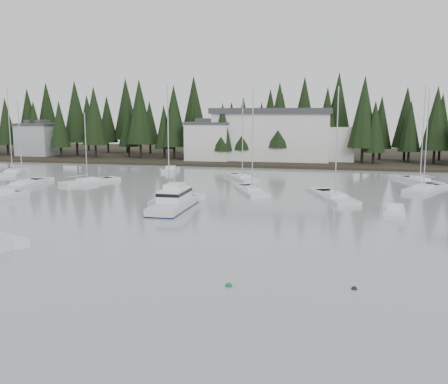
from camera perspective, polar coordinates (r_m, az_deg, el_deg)
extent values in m
plane|color=gray|center=(27.43, -6.63, -13.83)|extent=(260.00, 260.00, 0.00)
cube|color=black|center=(121.54, 8.70, 4.04)|extent=(240.00, 54.00, 1.00)
cube|color=silver|center=(106.33, -1.73, 5.71)|extent=(9.00, 7.00, 7.50)
cube|color=#38383D|center=(106.17, -1.74, 7.87)|extent=(9.54, 7.42, 0.50)
cube|color=#38383D|center=(106.15, -1.74, 8.19)|extent=(4.95, 3.85, 0.80)
cube|color=#999EA0|center=(125.37, -20.51, 5.55)|extent=(8.00, 7.00, 7.00)
cube|color=#38383D|center=(125.23, -20.61, 7.27)|extent=(8.48, 7.42, 0.50)
cube|color=#38383D|center=(125.21, -20.62, 7.54)|extent=(4.40, 3.85, 0.80)
cube|color=silver|center=(106.76, 5.49, 6.36)|extent=(24.00, 10.00, 10.00)
cube|color=#38383D|center=(106.63, 5.53, 9.21)|extent=(25.00, 11.00, 1.20)
cube|color=silver|center=(107.99, 11.97, 5.44)|extent=(10.00, 8.00, 7.00)
cube|color=silver|center=(55.45, -5.80, -1.84)|extent=(3.14, 9.98, 1.45)
cube|color=black|center=(55.47, -5.80, -1.95)|extent=(3.17, 10.03, 0.20)
cube|color=white|center=(55.66, -5.67, -0.32)|extent=(2.56, 5.19, 1.31)
cube|color=black|center=(55.61, -5.67, 0.00)|extent=(2.62, 5.24, 0.36)
cube|color=white|center=(55.51, -5.68, 0.65)|extent=(1.86, 2.60, 0.59)
cylinder|color=#A5A8AD|center=(55.41, -5.69, 1.39)|extent=(0.10, 0.10, 1.00)
cube|color=silver|center=(78.06, -15.34, 0.97)|extent=(6.25, 8.63, 1.05)
cube|color=white|center=(77.97, -15.36, 1.44)|extent=(2.93, 3.37, 0.30)
cylinder|color=#A5A8AD|center=(77.49, -15.51, 5.03)|extent=(0.14, 0.14, 10.03)
cube|color=silver|center=(61.18, -6.26, -0.95)|extent=(3.03, 8.88, 1.05)
cube|color=white|center=(61.08, -6.27, -0.36)|extent=(1.98, 3.06, 0.30)
cylinder|color=#A5A8AD|center=(60.34, -6.38, 5.86)|extent=(0.14, 0.14, 13.49)
cube|color=silver|center=(93.44, -23.00, 1.87)|extent=(5.93, 8.77, 1.05)
cube|color=white|center=(93.37, -23.03, 2.27)|extent=(2.98, 3.39, 0.30)
cylinder|color=#A5A8AD|center=(92.88, -23.29, 6.47)|extent=(0.14, 0.14, 13.98)
cube|color=silver|center=(79.31, 2.11, 1.42)|extent=(6.64, 9.02, 1.05)
cube|color=white|center=(79.22, 2.11, 1.88)|extent=(3.04, 3.52, 0.30)
cylinder|color=#A5A8AD|center=(78.69, 2.14, 6.14)|extent=(0.14, 0.14, 12.04)
cube|color=silver|center=(63.09, 12.53, -0.81)|extent=(6.14, 10.22, 1.05)
cube|color=white|center=(62.98, 12.55, -0.24)|extent=(3.07, 3.84, 0.30)
cylinder|color=#A5A8AD|center=(62.27, 12.76, 5.64)|extent=(0.14, 0.14, 13.15)
cube|color=silver|center=(77.58, -21.99, 0.58)|extent=(4.29, 10.57, 1.05)
cube|color=white|center=(77.50, -22.02, 1.05)|extent=(2.51, 3.74, 0.30)
cylinder|color=#A5A8AD|center=(76.96, -22.28, 5.33)|extent=(0.14, 0.14, 11.85)
cube|color=silver|center=(81.57, 21.47, 1.00)|extent=(5.97, 8.65, 1.05)
cube|color=white|center=(81.49, 21.49, 1.45)|extent=(2.83, 3.34, 0.30)
cylinder|color=#A5A8AD|center=(80.92, 21.78, 6.26)|extent=(0.14, 0.14, 13.96)
cube|color=silver|center=(66.32, 3.23, -0.12)|extent=(6.06, 9.52, 1.05)
cube|color=white|center=(66.22, 3.24, 0.43)|extent=(2.93, 3.61, 0.30)
cylinder|color=#A5A8AD|center=(65.55, 3.29, 5.99)|extent=(0.14, 0.14, 13.11)
cube|color=silver|center=(73.29, 21.81, 0.12)|extent=(6.56, 8.93, 1.05)
cube|color=white|center=(73.20, 21.84, 0.62)|extent=(3.18, 3.53, 0.30)
cylinder|color=#A5A8AD|center=(72.59, 22.14, 5.63)|extent=(0.14, 0.14, 13.08)
cube|color=silver|center=(68.42, -23.78, -0.55)|extent=(3.16, 5.53, 0.90)
cube|color=white|center=(68.31, -23.82, 0.03)|extent=(1.79, 1.92, 0.55)
cube|color=silver|center=(55.48, 18.85, -2.37)|extent=(2.79, 6.80, 0.90)
cube|color=white|center=(55.35, 18.88, -1.66)|extent=(1.68, 2.25, 0.55)
cube|color=silver|center=(90.19, -6.12, 2.36)|extent=(2.60, 5.25, 0.90)
cube|color=white|center=(90.11, -6.12, 2.80)|extent=(1.62, 1.74, 0.55)
sphere|color=#145933|center=(31.42, 0.54, -10.72)|extent=(0.45, 0.45, 0.45)
sphere|color=black|center=(31.93, 14.66, -10.70)|extent=(0.38, 0.38, 0.38)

